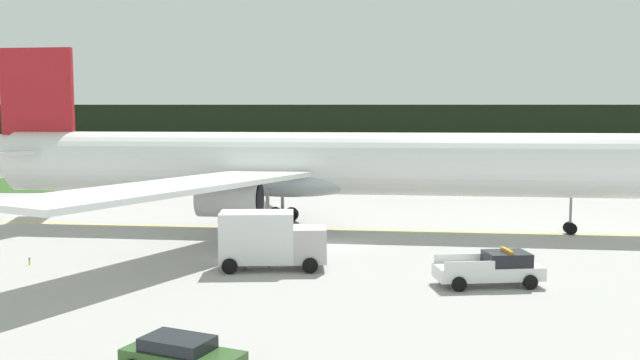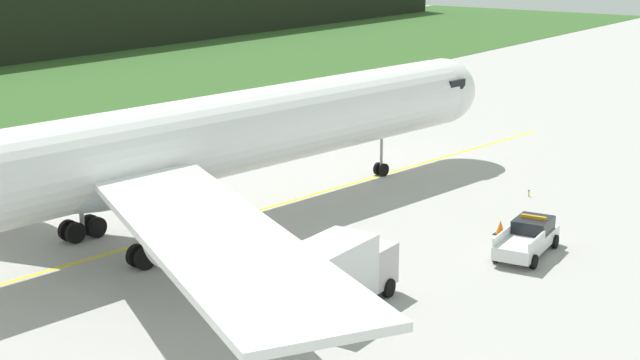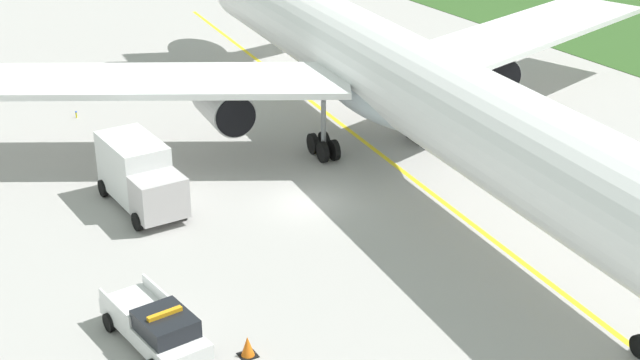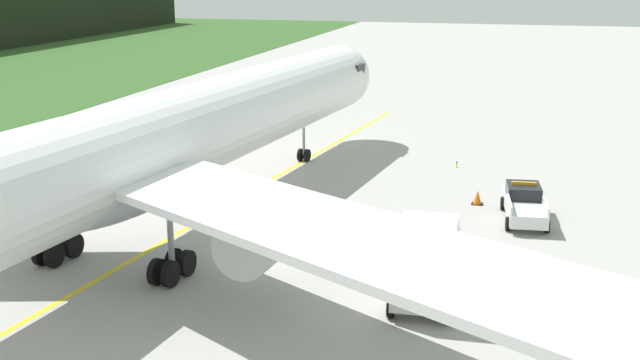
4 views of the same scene
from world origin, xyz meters
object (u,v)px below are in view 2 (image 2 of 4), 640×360
catering_truck (341,271)px  ops_pickup_truck (528,238)px  apron_cone (500,228)px  airliner (152,152)px

catering_truck → ops_pickup_truck: bearing=-17.4°
apron_cone → catering_truck: bearing=175.6°
ops_pickup_truck → apron_cone: (2.25, 2.69, -0.50)m
apron_cone → ops_pickup_truck: bearing=-130.0°
apron_cone → airliner: bearing=129.2°
airliner → apron_cone: bearing=-50.8°
ops_pickup_truck → apron_cone: size_ratio=6.94×
catering_truck → apron_cone: catering_truck is taller
ops_pickup_truck → catering_truck: catering_truck is taller
ops_pickup_truck → airliner: bearing=119.5°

